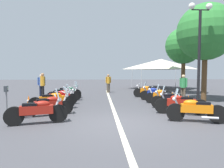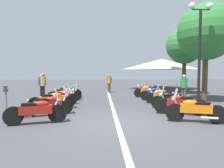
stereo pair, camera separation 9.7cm
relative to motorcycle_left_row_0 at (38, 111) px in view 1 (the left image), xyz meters
The scene contains 25 objects.
ground_plane 2.86m from the motorcycle_left_row_0, 92.15° to the right, with size 80.00×80.00×0.00m, color #424247.
lane_centre_stripe 4.97m from the motorcycle_left_row_0, 34.80° to the right, with size 16.47×0.16×0.01m, color beige.
motorcycle_left_row_0 is the anchor object (origin of this frame).
motorcycle_left_row_1 1.32m from the motorcycle_left_row_0, ahead, with size 1.00×1.95×1.19m.
motorcycle_left_row_2 2.62m from the motorcycle_left_row_0, ahead, with size 1.03×2.09×1.22m.
motorcycle_left_row_3 4.01m from the motorcycle_left_row_0, ahead, with size 0.97×1.92×0.98m.
motorcycle_left_row_4 5.45m from the motorcycle_left_row_0, ahead, with size 0.91×2.06×1.20m.
motorcycle_left_row_5 6.78m from the motorcycle_left_row_0, ahead, with size 0.76×1.94×1.19m.
motorcycle_right_row_0 5.62m from the motorcycle_left_row_0, 90.92° to the right, with size 0.90×2.03×1.22m.
motorcycle_right_row_1 5.76m from the motorcycle_left_row_0, 77.43° to the right, with size 0.94×2.16×1.23m.
motorcycle_right_row_2 6.27m from the motorcycle_left_row_0, 65.32° to the right, with size 0.86×1.96×1.20m.
motorcycle_right_row_3 7.04m from the motorcycle_left_row_0, 54.82° to the right, with size 0.99×1.95×0.99m.
motorcycle_right_row_4 7.83m from the motorcycle_left_row_0, 46.84° to the right, with size 0.97×1.97×1.20m.
motorcycle_right_row_5 8.84m from the motorcycle_left_row_0, 39.38° to the right, with size 0.92×2.10×1.00m.
street_lamp_twin_globe 8.40m from the motorcycle_left_row_0, 68.18° to the right, with size 0.32×1.22×5.29m.
parking_meter 1.66m from the motorcycle_left_row_0, 61.27° to the left, with size 0.20×0.15×1.29m.
traffic_cone_0 3.81m from the motorcycle_left_row_0, 23.84° to the left, with size 0.36×0.36×0.61m.
traffic_cone_1 7.47m from the motorcycle_left_row_0, 65.72° to the right, with size 0.36×0.36×0.61m.
bystander_0 7.52m from the motorcycle_left_row_0, 15.15° to the left, with size 0.32×0.49×1.66m.
bystander_1 10.76m from the motorcycle_left_row_0, 15.68° to the right, with size 0.32×0.48×1.62m.
bystander_2 7.00m from the motorcycle_left_row_0, 14.46° to the left, with size 0.47×0.32×1.75m.
bystander_3 9.21m from the motorcycle_left_row_0, 54.67° to the right, with size 0.45×0.35×1.65m.
roadside_tree_0 10.65m from the motorcycle_left_row_0, 60.29° to the right, with size 3.46×3.46×6.00m.
roadside_tree_1 13.07m from the motorcycle_left_row_0, 45.47° to the right, with size 2.94×2.94×5.42m.
event_tent 16.56m from the motorcycle_left_row_0, 32.10° to the right, with size 5.98×5.98×3.20m.
Camera 1 is at (-6.85, 0.64, 1.83)m, focal length 31.63 mm.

